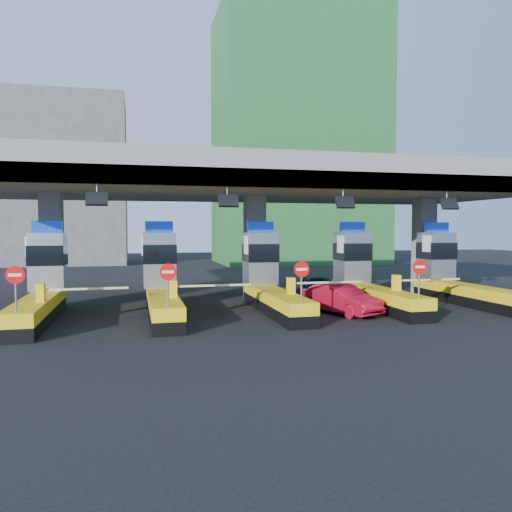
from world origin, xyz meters
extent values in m
plane|color=black|center=(0.00, 0.00, 0.00)|extent=(120.00, 120.00, 0.00)
cube|color=slate|center=(0.00, 3.00, 6.25)|extent=(28.00, 12.00, 1.50)
cube|color=#4C4C49|center=(0.00, -2.70, 5.85)|extent=(28.00, 0.60, 0.70)
cube|color=slate|center=(-10.00, 3.00, 2.75)|extent=(1.00, 1.00, 5.50)
cube|color=slate|center=(0.00, 3.00, 2.75)|extent=(1.00, 1.00, 5.50)
cube|color=slate|center=(10.00, 3.00, 2.75)|extent=(1.00, 1.00, 5.50)
cylinder|color=slate|center=(-7.50, -2.70, 5.25)|extent=(0.06, 0.06, 0.50)
cube|color=black|center=(-7.50, -2.90, 4.90)|extent=(0.80, 0.38, 0.54)
cylinder|color=slate|center=(-2.50, -2.70, 5.25)|extent=(0.06, 0.06, 0.50)
cube|color=black|center=(-2.50, -2.90, 4.90)|extent=(0.80, 0.38, 0.54)
cylinder|color=slate|center=(2.50, -2.70, 5.25)|extent=(0.06, 0.06, 0.50)
cube|color=black|center=(2.50, -2.90, 4.90)|extent=(0.80, 0.38, 0.54)
cylinder|color=slate|center=(7.50, -2.70, 5.25)|extent=(0.06, 0.06, 0.50)
cube|color=black|center=(7.50, -2.90, 4.90)|extent=(0.80, 0.38, 0.54)
cube|color=black|center=(-10.00, -1.00, 0.25)|extent=(1.20, 8.00, 0.50)
cube|color=#E5B70C|center=(-10.00, -1.00, 0.75)|extent=(1.20, 8.00, 0.50)
cube|color=#9EA3A8|center=(-10.00, 1.80, 2.30)|extent=(1.50, 1.50, 2.60)
cube|color=black|center=(-10.00, 1.78, 2.60)|extent=(1.56, 1.56, 0.90)
cube|color=#0C2DBF|center=(-10.00, 1.80, 3.88)|extent=(1.30, 0.35, 0.55)
cube|color=white|center=(-10.80, 1.50, 3.00)|extent=(0.06, 0.70, 0.90)
cylinder|color=slate|center=(-10.00, -4.60, 1.65)|extent=(0.07, 0.07, 1.30)
cylinder|color=red|center=(-10.00, -4.63, 2.25)|extent=(0.60, 0.04, 0.60)
cube|color=white|center=(-10.00, -4.65, 2.25)|extent=(0.42, 0.02, 0.10)
cube|color=#E5B70C|center=(-9.65, -2.20, 1.35)|extent=(0.30, 0.35, 0.70)
cube|color=white|center=(-8.00, -2.20, 1.45)|extent=(3.20, 0.08, 0.08)
cube|color=black|center=(-5.00, -1.00, 0.25)|extent=(1.20, 8.00, 0.50)
cube|color=#E5B70C|center=(-5.00, -1.00, 0.75)|extent=(1.20, 8.00, 0.50)
cube|color=#9EA3A8|center=(-5.00, 1.80, 2.30)|extent=(1.50, 1.50, 2.60)
cube|color=black|center=(-5.00, 1.78, 2.60)|extent=(1.56, 1.56, 0.90)
cube|color=#0C2DBF|center=(-5.00, 1.80, 3.88)|extent=(1.30, 0.35, 0.55)
cube|color=white|center=(-5.80, 1.50, 3.00)|extent=(0.06, 0.70, 0.90)
cylinder|color=slate|center=(-5.00, -4.60, 1.65)|extent=(0.07, 0.07, 1.30)
cylinder|color=red|center=(-5.00, -4.63, 2.25)|extent=(0.60, 0.04, 0.60)
cube|color=white|center=(-5.00, -4.65, 2.25)|extent=(0.42, 0.02, 0.10)
cube|color=#E5B70C|center=(-4.65, -2.20, 1.35)|extent=(0.30, 0.35, 0.70)
cube|color=white|center=(-3.00, -2.20, 1.45)|extent=(3.20, 0.08, 0.08)
cube|color=black|center=(0.00, -1.00, 0.25)|extent=(1.20, 8.00, 0.50)
cube|color=#E5B70C|center=(0.00, -1.00, 0.75)|extent=(1.20, 8.00, 0.50)
cube|color=#9EA3A8|center=(0.00, 1.80, 2.30)|extent=(1.50, 1.50, 2.60)
cube|color=black|center=(0.00, 1.78, 2.60)|extent=(1.56, 1.56, 0.90)
cube|color=#0C2DBF|center=(0.00, 1.80, 3.88)|extent=(1.30, 0.35, 0.55)
cube|color=white|center=(-0.80, 1.50, 3.00)|extent=(0.06, 0.70, 0.90)
cylinder|color=slate|center=(0.00, -4.60, 1.65)|extent=(0.07, 0.07, 1.30)
cylinder|color=red|center=(0.00, -4.63, 2.25)|extent=(0.60, 0.04, 0.60)
cube|color=white|center=(0.00, -4.65, 2.25)|extent=(0.42, 0.02, 0.10)
cube|color=#E5B70C|center=(0.35, -2.20, 1.35)|extent=(0.30, 0.35, 0.70)
cube|color=white|center=(2.00, -2.20, 1.45)|extent=(3.20, 0.08, 0.08)
cube|color=black|center=(5.00, -1.00, 0.25)|extent=(1.20, 8.00, 0.50)
cube|color=#E5B70C|center=(5.00, -1.00, 0.75)|extent=(1.20, 8.00, 0.50)
cube|color=#9EA3A8|center=(5.00, 1.80, 2.30)|extent=(1.50, 1.50, 2.60)
cube|color=black|center=(5.00, 1.78, 2.60)|extent=(1.56, 1.56, 0.90)
cube|color=#0C2DBF|center=(5.00, 1.80, 3.88)|extent=(1.30, 0.35, 0.55)
cube|color=white|center=(4.20, 1.50, 3.00)|extent=(0.06, 0.70, 0.90)
cylinder|color=slate|center=(5.00, -4.60, 1.65)|extent=(0.07, 0.07, 1.30)
cylinder|color=red|center=(5.00, -4.63, 2.25)|extent=(0.60, 0.04, 0.60)
cube|color=white|center=(5.00, -4.65, 2.25)|extent=(0.42, 0.02, 0.10)
cube|color=#E5B70C|center=(5.35, -2.20, 1.35)|extent=(0.30, 0.35, 0.70)
cube|color=white|center=(7.00, -2.20, 1.45)|extent=(3.20, 0.08, 0.08)
cube|color=black|center=(10.00, -1.00, 0.25)|extent=(1.20, 8.00, 0.50)
cube|color=#E5B70C|center=(10.00, -1.00, 0.75)|extent=(1.20, 8.00, 0.50)
cube|color=#9EA3A8|center=(10.00, 1.80, 2.30)|extent=(1.50, 1.50, 2.60)
cube|color=black|center=(10.00, 1.78, 2.60)|extent=(1.56, 1.56, 0.90)
cube|color=#0C2DBF|center=(10.00, 1.80, 3.88)|extent=(1.30, 0.35, 0.55)
cube|color=white|center=(9.20, 1.50, 3.00)|extent=(0.06, 0.70, 0.90)
cube|color=#E5B70C|center=(10.35, -2.20, 1.35)|extent=(0.30, 0.35, 0.70)
cube|color=#1E5926|center=(12.00, 32.00, 14.00)|extent=(18.00, 12.00, 28.00)
cube|color=#4C4C49|center=(-14.00, 36.00, 9.00)|extent=(14.00, 10.00, 18.00)
imported|color=black|center=(2.82, 0.98, 0.74)|extent=(2.53, 4.60, 1.48)
imported|color=#AF0D26|center=(2.75, -1.98, 0.66)|extent=(2.74, 4.22, 1.32)
camera|label=1|loc=(-6.13, -22.50, 3.74)|focal=35.00mm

